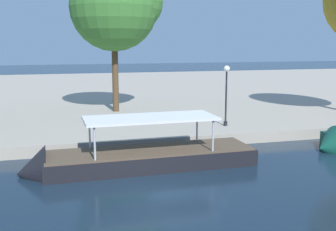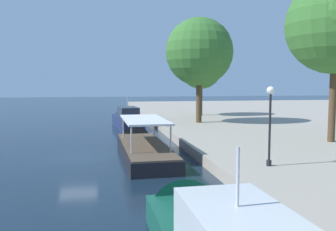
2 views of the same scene
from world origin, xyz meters
name	(u,v)px [view 1 (image 1 of 2)]	position (x,y,z in m)	size (l,w,h in m)	color
ground_plane	(157,198)	(0.00, 0.00, 0.00)	(220.00, 220.00, 0.00)	#142333
dock_promenade	(90,93)	(0.00, 35.15, 0.35)	(120.00, 55.00, 0.71)	#A39989
tour_boat_1	(132,163)	(-0.31, 4.44, 0.29)	(12.22, 3.20, 3.82)	black
lamp_post	(226,88)	(7.39, 10.27, 3.39)	(0.42, 0.42, 4.18)	black
tree_0	(118,6)	(1.17, 18.28, 9.34)	(7.56, 7.14, 12.14)	#4C3823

